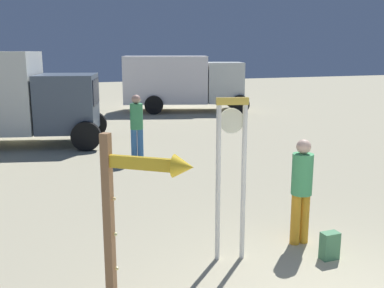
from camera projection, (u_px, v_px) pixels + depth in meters
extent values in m
cylinder|color=white|center=(218.00, 185.00, 6.26)|extent=(0.07, 0.07, 2.27)
cylinder|color=white|center=(243.00, 184.00, 6.30)|extent=(0.07, 0.07, 2.27)
cube|color=yellow|center=(232.00, 101.00, 6.03)|extent=(0.45, 0.19, 0.10)
cylinder|color=white|center=(232.00, 121.00, 6.12)|extent=(0.35, 0.12, 0.35)
cube|color=black|center=(231.00, 120.00, 6.14)|extent=(0.08, 0.03, 0.07)
cube|color=black|center=(231.00, 120.00, 6.14)|extent=(0.12, 0.04, 0.10)
cube|color=#9B6E48|center=(109.00, 225.00, 5.01)|extent=(0.14, 0.14, 2.12)
cube|color=yellow|center=(142.00, 163.00, 4.74)|extent=(0.63, 0.51, 0.14)
cone|color=yellow|center=(184.00, 167.00, 4.60)|extent=(0.33, 0.33, 0.25)
sphere|color=#F5E388|center=(117.00, 269.00, 5.10)|extent=(0.04, 0.04, 0.04)
sphere|color=#EEEA93|center=(116.00, 234.00, 5.01)|extent=(0.04, 0.04, 0.04)
sphere|color=#FFD889|center=(114.00, 199.00, 4.93)|extent=(0.04, 0.04, 0.04)
sphere|color=#F3ED87|center=(113.00, 162.00, 4.84)|extent=(0.04, 0.04, 0.04)
cylinder|color=orange|center=(295.00, 219.00, 6.92)|extent=(0.15, 0.15, 0.81)
cylinder|color=orange|center=(304.00, 218.00, 6.97)|extent=(0.15, 0.15, 0.81)
cylinder|color=#449E5F|center=(302.00, 174.00, 6.79)|extent=(0.32, 0.32, 0.64)
sphere|color=beige|center=(304.00, 147.00, 6.70)|extent=(0.22, 0.22, 0.22)
cube|color=#4C885B|center=(330.00, 246.00, 6.45)|extent=(0.26, 0.16, 0.41)
cube|color=#39765F|center=(325.00, 247.00, 6.55)|extent=(0.18, 0.04, 0.18)
cylinder|color=#376BA8|center=(134.00, 145.00, 12.23)|extent=(0.17, 0.17, 0.89)
cylinder|color=#376BA8|center=(140.00, 145.00, 12.25)|extent=(0.17, 0.17, 0.89)
cylinder|color=#40995D|center=(136.00, 116.00, 12.08)|extent=(0.35, 0.35, 0.70)
sphere|color=tan|center=(136.00, 99.00, 11.98)|extent=(0.24, 0.24, 0.24)
cube|color=#4A5767|center=(68.00, 103.00, 14.22)|extent=(2.26, 2.43, 1.81)
cube|color=black|center=(96.00, 91.00, 14.24)|extent=(0.47, 1.66, 0.80)
cylinder|color=black|center=(86.00, 136.00, 13.42)|extent=(0.93, 0.48, 0.90)
cylinder|color=black|center=(94.00, 125.00, 15.54)|extent=(0.93, 0.48, 0.90)
cube|color=white|center=(166.00, 79.00, 22.03)|extent=(4.56, 3.36, 2.29)
cube|color=silver|center=(224.00, 82.00, 22.21)|extent=(2.31, 2.53, 1.98)
cube|color=black|center=(242.00, 74.00, 22.18)|extent=(0.58, 1.68, 0.87)
cylinder|color=black|center=(240.00, 104.00, 21.36)|extent=(0.93, 0.52, 0.90)
cylinder|color=black|center=(233.00, 99.00, 23.55)|extent=(0.93, 0.52, 0.90)
cylinder|color=black|center=(154.00, 105.00, 21.14)|extent=(0.93, 0.52, 0.90)
cylinder|color=black|center=(155.00, 100.00, 23.33)|extent=(0.93, 0.52, 0.90)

